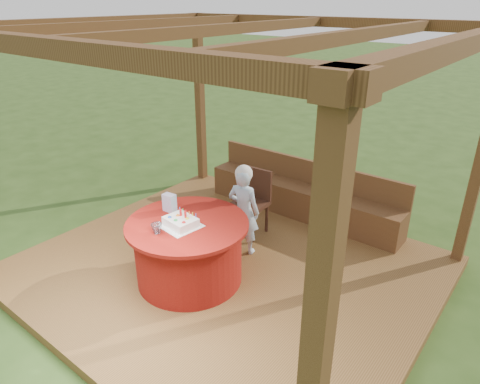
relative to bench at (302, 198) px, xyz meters
name	(u,v)px	position (x,y,z in m)	size (l,w,h in m)	color
ground	(227,274)	(0.00, -1.72, -0.38)	(60.00, 60.00, 0.00)	#2A4517
deck	(227,269)	(0.00, -1.72, -0.32)	(4.50, 4.00, 0.12)	brown
pergola	(224,70)	(0.00, -1.72, 2.02)	(4.50, 4.00, 2.72)	brown
bench	(302,198)	(0.00, 0.00, 0.00)	(3.00, 0.42, 0.80)	brown
table	(189,251)	(-0.17, -2.18, 0.10)	(1.34, 1.34, 0.73)	maroon
chair	(252,198)	(-0.27, -0.86, 0.23)	(0.46, 0.46, 0.88)	#3A1E12
elderly_woman	(244,209)	(-0.05, -1.33, 0.33)	(0.45, 0.35, 1.16)	#92BDD9
birthday_cake	(181,222)	(-0.16, -2.28, 0.51)	(0.42, 0.42, 0.17)	white
gift_bag	(170,203)	(-0.51, -2.10, 0.56)	(0.14, 0.09, 0.20)	#C07CA8
drinking_glass	(157,228)	(-0.25, -2.53, 0.52)	(0.11, 0.11, 0.11)	white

